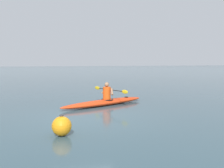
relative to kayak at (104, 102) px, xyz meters
The scene contains 4 objects.
ground_plane 2.66m from the kayak, 62.57° to the left, with size 160.00×160.00×0.00m, color #334C56.
kayak is the anchor object (origin of this frame).
kayaker 0.50m from the kayak, 154.43° to the right, with size 1.08×2.21×0.79m.
mooring_buoy_white_far 4.86m from the kayak, 63.78° to the left, with size 0.55×0.55×0.59m.
Camera 1 is at (1.24, 9.01, 2.08)m, focal length 40.91 mm.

